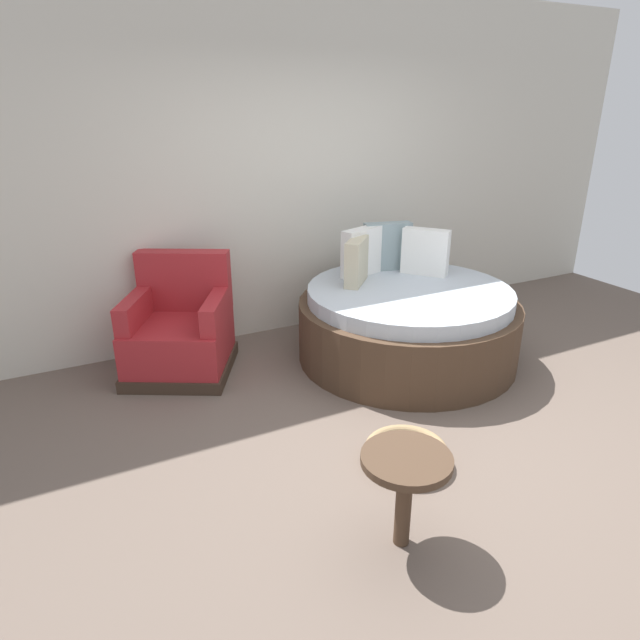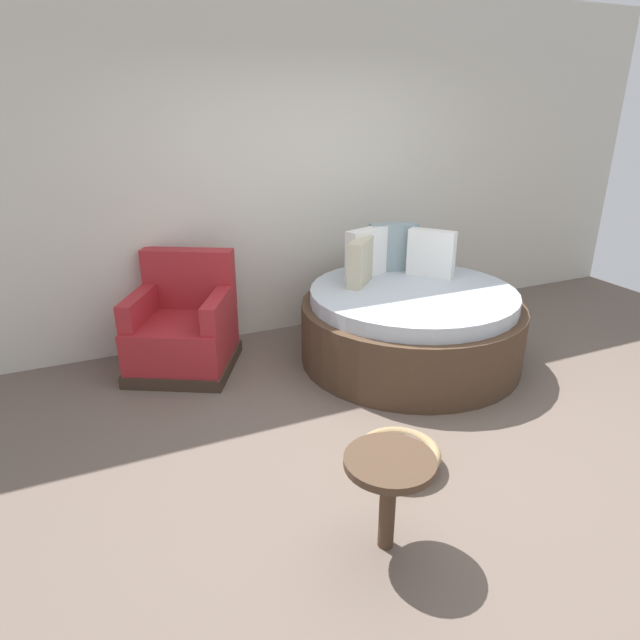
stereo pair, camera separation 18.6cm
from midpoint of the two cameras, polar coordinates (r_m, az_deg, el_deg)
The scene contains 6 objects.
ground_plane at distance 3.81m, azimuth 9.52°, elevation -11.70°, with size 8.00×8.00×0.02m, color #66564C.
back_wall at distance 5.15m, azimuth -4.40°, elevation 15.43°, with size 8.00×0.12×3.02m, color beige.
round_daybed at distance 4.72m, azimuth 7.87°, elevation -0.15°, with size 1.85×1.85×1.07m.
red_armchair at distance 4.62m, azimuth -15.45°, elevation -1.23°, with size 1.08×1.08×0.94m.
pet_basket at distance 3.48m, azimuth 7.40°, elevation -13.59°, with size 0.51×0.51×0.13m.
side_table at distance 2.73m, azimuth 6.92°, elevation -15.50°, with size 0.44×0.44×0.52m.
Camera 1 is at (-2.05, -2.47, 2.08)m, focal length 30.74 mm.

